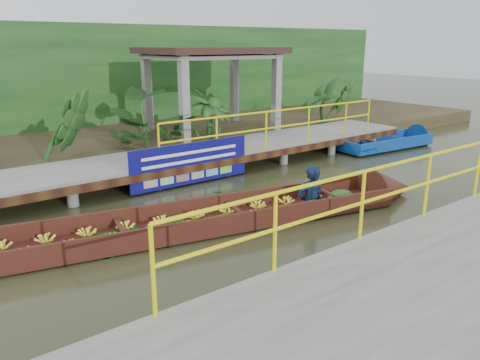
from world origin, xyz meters
TOP-DOWN VIEW (x-y plane):
  - ground at (0.00, 0.00)m, footprint 80.00×80.00m
  - land_strip at (0.00, 7.50)m, footprint 30.00×8.00m
  - far_dock at (0.02, 3.43)m, footprint 16.00×2.06m
  - pavilion at (3.00, 6.30)m, footprint 4.40×3.00m
  - foliage_backdrop at (0.00, 10.00)m, footprint 30.00×0.80m
  - vendor_boat at (-1.58, 0.02)m, footprint 10.91×3.31m
  - moored_blue_boat at (7.96, 2.11)m, footprint 4.11×1.37m
  - blue_banner at (-0.20, 2.48)m, footprint 3.21×0.04m
  - tropical_plants at (1.86, 5.30)m, footprint 14.30×1.30m

SIDE VIEW (x-z plane):
  - ground at x=0.00m, z-range 0.00..0.00m
  - moored_blue_boat at x=7.96m, z-range -0.31..0.65m
  - land_strip at x=0.00m, z-range 0.00..0.45m
  - vendor_boat at x=-1.58m, z-range -0.87..1.32m
  - far_dock at x=0.02m, z-range -0.35..1.30m
  - blue_banner at x=-0.20m, z-range 0.06..1.06m
  - tropical_plants at x=1.86m, z-range 0.45..2.08m
  - foliage_backdrop at x=0.00m, z-range 0.00..4.00m
  - pavilion at x=3.00m, z-range 1.32..4.32m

